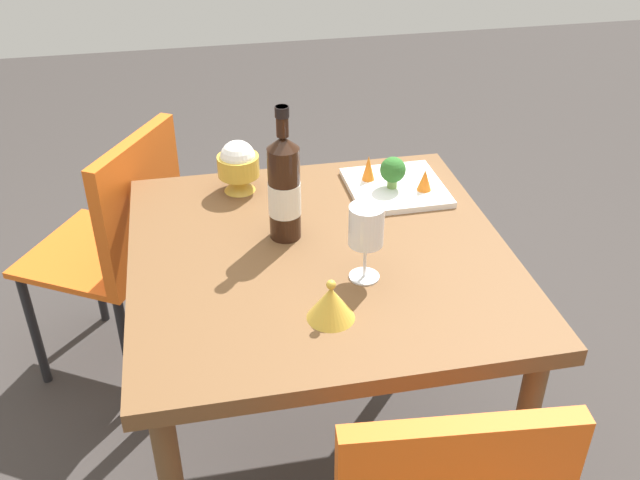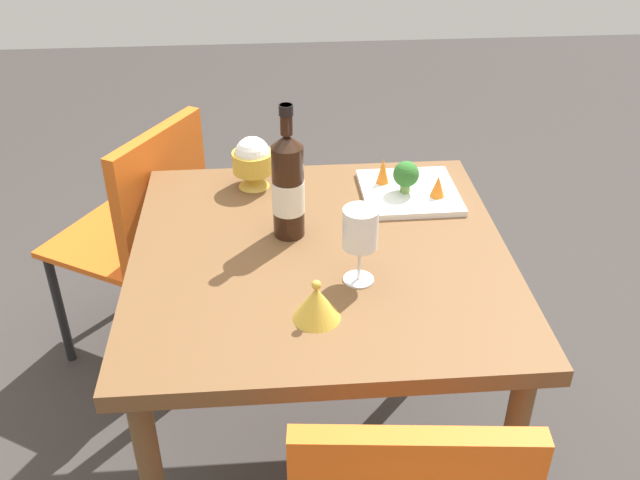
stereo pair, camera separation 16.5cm
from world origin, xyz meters
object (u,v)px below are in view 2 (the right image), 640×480
(chair_near_window, at_px, (146,223))
(wine_glass, at_px, (360,230))
(serving_plate, at_px, (409,192))
(rice_bowl, at_px, (253,161))
(broccoli_floret, at_px, (406,175))
(rice_bowl_lid, at_px, (316,303))
(wine_bottle, at_px, (288,186))
(carrot_garnish_right, at_px, (383,171))
(carrot_garnish_left, at_px, (438,186))

(chair_near_window, bearing_deg, wine_glass, -108.79)
(chair_near_window, height_order, serving_plate, chair_near_window)
(chair_near_window, xyz_separation_m, rice_bowl, (-0.34, 0.21, 0.30))
(wine_glass, bearing_deg, serving_plate, -116.00)
(broccoli_floret, bearing_deg, rice_bowl_lid, 60.95)
(wine_glass, bearing_deg, wine_bottle, -54.74)
(chair_near_window, xyz_separation_m, wine_bottle, (-0.43, 0.46, 0.36))
(wine_bottle, xyz_separation_m, broccoli_floret, (-0.31, -0.16, -0.07))
(chair_near_window, relative_size, broccoli_floret, 9.91)
(serving_plate, bearing_deg, broccoli_floret, 36.35)
(rice_bowl, distance_m, broccoli_floret, 0.41)
(wine_glass, bearing_deg, carrot_garnish_right, -105.56)
(rice_bowl, bearing_deg, wine_bottle, 108.70)
(broccoli_floret, bearing_deg, carrot_garnish_right, -47.30)
(wine_bottle, bearing_deg, rice_bowl, -71.30)
(wine_glass, relative_size, carrot_garnish_left, 3.10)
(wine_bottle, relative_size, carrot_garnish_left, 5.73)
(wine_bottle, relative_size, carrot_garnish_right, 4.76)
(rice_bowl_lid, bearing_deg, carrot_garnish_left, -127.45)
(rice_bowl, bearing_deg, wine_glass, 116.73)
(rice_bowl, xyz_separation_m, broccoli_floret, (-0.39, 0.09, -0.01))
(serving_plate, distance_m, carrot_garnish_left, 0.08)
(broccoli_floret, height_order, carrot_garnish_right, broccoli_floret)
(chair_near_window, xyz_separation_m, serving_plate, (-0.75, 0.29, 0.24))
(wine_glass, height_order, carrot_garnish_left, wine_glass)
(serving_plate, height_order, carrot_garnish_left, carrot_garnish_left)
(wine_glass, height_order, rice_bowl, wine_glass)
(wine_bottle, relative_size, rice_bowl, 2.34)
(wine_glass, relative_size, rice_bowl, 1.26)
(serving_plate, height_order, broccoli_floret, broccoli_floret)
(rice_bowl, height_order, carrot_garnish_left, rice_bowl)
(serving_plate, bearing_deg, rice_bowl_lid, 60.23)
(carrot_garnish_left, bearing_deg, wine_glass, 53.36)
(rice_bowl, xyz_separation_m, carrot_garnish_left, (-0.47, 0.12, -0.03))
(chair_near_window, bearing_deg, broccoli_floret, -81.89)
(wine_bottle, relative_size, broccoli_floret, 3.86)
(wine_bottle, bearing_deg, chair_near_window, -47.02)
(chair_near_window, xyz_separation_m, broccoli_floret, (-0.74, 0.30, 0.29))
(rice_bowl_lid, height_order, carrot_garnish_right, rice_bowl_lid)
(carrot_garnish_right, bearing_deg, chair_near_window, -19.81)
(wine_bottle, xyz_separation_m, carrot_garnish_right, (-0.26, -0.21, -0.08))
(rice_bowl, distance_m, serving_plate, 0.42)
(wine_bottle, height_order, carrot_garnish_right, wine_bottle)
(carrot_garnish_right, bearing_deg, serving_plate, 145.30)
(wine_glass, xyz_separation_m, carrot_garnish_left, (-0.25, -0.33, -0.08))
(wine_glass, xyz_separation_m, rice_bowl_lid, (0.10, 0.12, -0.09))
(wine_glass, height_order, carrot_garnish_right, wine_glass)
(rice_bowl_lid, relative_size, carrot_garnish_right, 1.44)
(carrot_garnish_left, relative_size, carrot_garnish_right, 0.83)
(wine_bottle, distance_m, rice_bowl_lid, 0.34)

